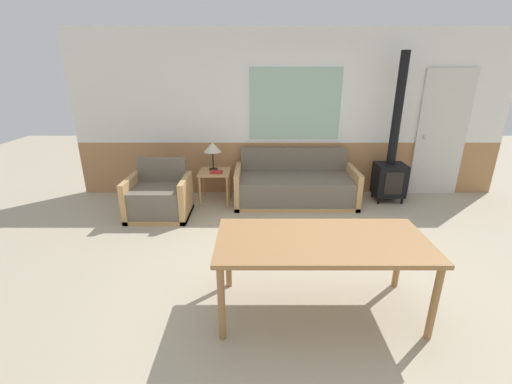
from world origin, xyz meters
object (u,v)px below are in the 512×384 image
(couch, at_px, (296,187))
(table_lamp, at_px, (214,148))
(dining_table, at_px, (324,246))
(armchair, at_px, (161,198))
(wood_stove, at_px, (393,164))
(side_table, at_px, (216,177))

(couch, height_order, table_lamp, table_lamp)
(couch, xyz_separation_m, dining_table, (-0.07, -2.67, 0.39))
(armchair, bearing_deg, couch, 9.25)
(couch, xyz_separation_m, wood_stove, (1.56, 0.09, 0.37))
(dining_table, distance_m, wood_stove, 3.20)
(couch, xyz_separation_m, table_lamp, (-1.33, 0.11, 0.63))
(table_lamp, bearing_deg, dining_table, -65.47)
(couch, height_order, wood_stove, wood_stove)
(dining_table, bearing_deg, side_table, 114.76)
(side_table, height_order, wood_stove, wood_stove)
(side_table, bearing_deg, wood_stove, 1.42)
(couch, xyz_separation_m, side_table, (-1.31, 0.02, 0.17))
(side_table, relative_size, dining_table, 0.29)
(side_table, bearing_deg, couch, -1.04)
(armchair, bearing_deg, dining_table, -52.00)
(side_table, bearing_deg, dining_table, -65.24)
(armchair, relative_size, side_table, 1.69)
(armchair, bearing_deg, table_lamp, 35.95)
(couch, height_order, armchair, couch)
(armchair, xyz_separation_m, side_table, (0.77, 0.56, 0.16))
(armchair, bearing_deg, side_table, 30.98)
(armchair, relative_size, wood_stove, 0.38)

